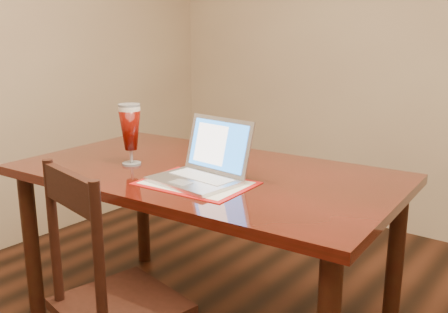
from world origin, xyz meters
The scene contains 2 objects.
dining_table centered at (-0.53, 0.62, 0.74)m, with size 1.84×1.11×1.13m.
dining_chair centered at (-0.44, -0.02, 0.48)m, with size 0.50×0.48×1.02m.
Camera 1 is at (0.92, -1.10, 1.46)m, focal length 40.00 mm.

